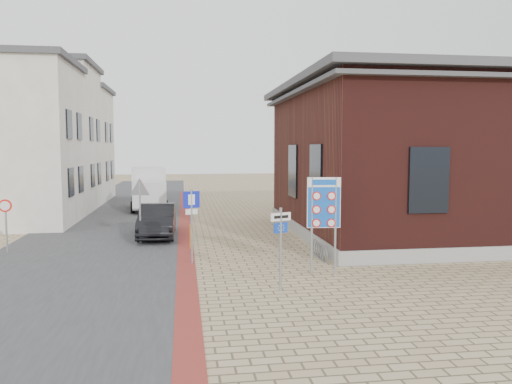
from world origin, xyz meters
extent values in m
plane|color=tan|center=(0.00, 0.00, 0.00)|extent=(120.00, 120.00, 0.00)
cube|color=#38383A|center=(-5.50, 15.00, 0.01)|extent=(7.00, 60.00, 0.02)
cube|color=maroon|center=(-2.00, 10.00, 0.01)|extent=(0.60, 40.00, 0.02)
cube|color=gray|center=(9.00, 7.00, 0.25)|extent=(12.15, 12.15, 0.50)
cube|color=#411814|center=(9.00, 7.00, 3.50)|extent=(12.00, 12.00, 6.00)
cube|color=#45454A|center=(9.00, 7.00, 6.65)|extent=(13.00, 13.00, 0.30)
cube|color=#45454A|center=(9.00, 7.00, 6.25)|extent=(12.70, 12.70, 0.15)
cube|color=black|center=(2.98, 4.00, 2.80)|extent=(0.12, 1.60, 2.40)
cube|color=black|center=(2.98, 8.00, 2.80)|extent=(0.12, 1.60, 2.40)
cube|color=black|center=(6.00, 0.98, 2.80)|extent=(1.40, 0.12, 2.20)
cube|color=beige|center=(-11.00, 12.00, 4.00)|extent=(7.00, 6.00, 8.00)
cube|color=black|center=(-7.48, 10.80, 2.20)|extent=(0.10, 1.10, 1.40)
cube|color=black|center=(-7.48, 13.20, 2.20)|extent=(0.10, 1.10, 1.40)
cube|color=black|center=(-7.48, 10.80, 5.00)|extent=(0.10, 1.10, 1.40)
cube|color=black|center=(-7.48, 13.20, 5.00)|extent=(0.10, 1.10, 1.40)
cube|color=beige|center=(-11.00, 18.00, 4.40)|extent=(7.00, 6.00, 8.80)
cube|color=#45454A|center=(-11.00, 18.00, 8.95)|extent=(7.40, 6.40, 0.30)
cube|color=black|center=(-7.48, 16.80, 2.20)|extent=(0.10, 1.10, 1.40)
cube|color=black|center=(-7.48, 19.20, 2.20)|extent=(0.10, 1.10, 1.40)
cube|color=black|center=(-7.48, 16.80, 5.00)|extent=(0.10, 1.10, 1.40)
cube|color=black|center=(-7.48, 19.20, 5.00)|extent=(0.10, 1.10, 1.40)
cube|color=beige|center=(-11.00, 24.00, 4.00)|extent=(7.00, 6.00, 8.00)
cube|color=#45454A|center=(-11.00, 24.00, 8.15)|extent=(7.40, 6.40, 0.30)
cube|color=black|center=(-7.48, 22.80, 2.20)|extent=(0.10, 1.10, 1.40)
cube|color=black|center=(-7.48, 25.20, 2.20)|extent=(0.10, 1.10, 1.40)
cube|color=black|center=(-7.48, 22.80, 5.00)|extent=(0.10, 1.10, 1.40)
cube|color=black|center=(-7.48, 25.20, 5.00)|extent=(0.10, 1.10, 1.40)
torus|color=slate|center=(2.65, 1.60, 0.28)|extent=(0.04, 0.60, 0.60)
torus|color=slate|center=(2.65, 1.90, 0.28)|extent=(0.04, 0.60, 0.60)
torus|color=slate|center=(2.65, 2.20, 0.28)|extent=(0.04, 0.60, 0.60)
torus|color=slate|center=(2.65, 2.50, 0.28)|extent=(0.04, 0.60, 0.60)
torus|color=slate|center=(2.65, 2.80, 0.28)|extent=(0.04, 0.60, 0.60)
cube|color=slate|center=(2.65, 2.20, 0.02)|extent=(0.08, 1.60, 0.04)
imported|color=black|center=(-3.20, 7.43, 0.71)|extent=(1.54, 4.31, 1.41)
cube|color=slate|center=(-4.18, 17.01, 0.41)|extent=(2.33, 5.11, 0.23)
cube|color=white|center=(-4.04, 15.27, 1.15)|extent=(2.05, 1.72, 1.47)
cube|color=black|center=(-3.98, 14.58, 1.43)|extent=(1.75, 0.22, 0.74)
cube|color=white|center=(-4.25, 17.84, 1.61)|extent=(2.29, 3.47, 2.03)
cylinder|color=black|center=(-5.03, 15.47, 0.37)|extent=(0.29, 0.75, 0.74)
cylinder|color=black|center=(-3.10, 15.62, 0.37)|extent=(0.29, 0.75, 0.74)
cylinder|color=black|center=(-5.26, 18.40, 0.37)|extent=(0.29, 0.75, 0.74)
cylinder|color=black|center=(-3.34, 18.56, 0.37)|extent=(0.29, 0.75, 0.74)
cylinder|color=gray|center=(1.79, 0.07, 1.49)|extent=(0.07, 0.07, 2.99)
cylinder|color=gray|center=(2.50, -0.01, 1.49)|extent=(0.07, 0.07, 2.99)
cube|color=white|center=(2.14, 0.03, 2.22)|extent=(1.02, 0.15, 1.54)
cube|color=blue|center=(2.14, 0.03, 2.22)|extent=(0.98, 0.15, 1.49)
cube|color=white|center=(2.14, 0.03, 2.83)|extent=(0.98, 0.15, 0.29)
cylinder|color=gray|center=(0.51, -1.50, 1.14)|extent=(0.07, 0.07, 2.27)
cube|color=white|center=(0.51, -1.50, 2.03)|extent=(0.59, 0.25, 0.22)
cube|color=#0F38B7|center=(0.51, -1.50, 1.73)|extent=(0.40, 0.18, 0.28)
cylinder|color=gray|center=(-1.80, 2.00, 1.26)|extent=(0.07, 0.07, 2.52)
cube|color=#0F1DB9|center=(-1.80, 2.00, 2.17)|extent=(0.55, 0.18, 0.55)
cube|color=white|center=(-1.80, 2.00, 1.76)|extent=(0.40, 0.14, 0.18)
cylinder|color=gray|center=(-3.80, 6.00, 1.26)|extent=(0.07, 0.07, 2.52)
cylinder|color=gray|center=(-8.50, 4.71, 0.99)|extent=(0.07, 0.07, 1.99)
cylinder|color=red|center=(-8.50, 4.71, 1.76)|extent=(0.47, 0.07, 0.47)
cylinder|color=orange|center=(-1.80, 4.40, 0.48)|extent=(0.11, 0.11, 0.97)
camera|label=1|loc=(-2.07, -14.49, 3.87)|focal=35.00mm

